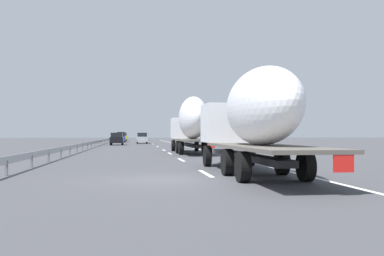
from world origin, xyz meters
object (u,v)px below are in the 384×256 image
(car_blue_sedan, at_px, (121,137))
(car_silver_hatch, at_px, (142,138))
(truck_lead, at_px, (191,122))
(car_yellow_coupe, at_px, (123,137))
(car_black_suv, at_px, (117,139))
(road_sign, at_px, (195,129))
(truck_trailing, at_px, (253,116))

(car_blue_sedan, distance_m, car_silver_hatch, 12.96)
(truck_lead, distance_m, car_yellow_coupe, 68.59)
(car_blue_sedan, relative_size, car_black_suv, 1.10)
(car_blue_sedan, height_order, car_silver_hatch, car_blue_sedan)
(truck_lead, relative_size, car_yellow_coupe, 2.70)
(car_silver_hatch, xyz_separation_m, road_sign, (-16.38, -6.58, 1.28))
(truck_trailing, distance_m, car_black_suv, 47.20)
(car_silver_hatch, height_order, car_yellow_coupe, car_yellow_coupe)
(truck_lead, height_order, car_blue_sedan, truck_lead)
(car_silver_hatch, height_order, road_sign, road_sign)
(car_black_suv, bearing_deg, car_blue_sedan, 0.12)
(truck_lead, relative_size, truck_trailing, 0.96)
(car_blue_sedan, relative_size, car_yellow_coupe, 1.03)
(truck_trailing, bearing_deg, car_yellow_coupe, 4.85)
(car_blue_sedan, distance_m, car_black_suv, 20.99)
(road_sign, bearing_deg, car_yellow_coupe, 12.27)
(truck_trailing, height_order, car_silver_hatch, truck_trailing)
(truck_lead, bearing_deg, truck_trailing, -180.00)
(car_silver_hatch, bearing_deg, truck_trailing, -176.39)
(car_blue_sedan, distance_m, road_sign, 30.62)
(car_black_suv, relative_size, road_sign, 1.36)
(truck_lead, bearing_deg, car_blue_sedan, 8.54)
(car_yellow_coupe, distance_m, road_sign, 49.33)
(car_blue_sedan, bearing_deg, truck_trailing, -173.82)
(car_yellow_coupe, bearing_deg, road_sign, -167.73)
(truck_lead, xyz_separation_m, car_blue_sedan, (48.75, 7.32, -1.61))
(car_blue_sedan, distance_m, car_yellow_coupe, 19.42)
(car_blue_sedan, relative_size, car_silver_hatch, 1.02)
(truck_lead, xyz_separation_m, car_yellow_coupe, (68.18, 7.38, -1.63))
(car_blue_sedan, bearing_deg, car_yellow_coupe, 0.18)
(car_yellow_coupe, bearing_deg, car_blue_sedan, -179.82)
(car_yellow_coupe, bearing_deg, car_silver_hatch, -173.01)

